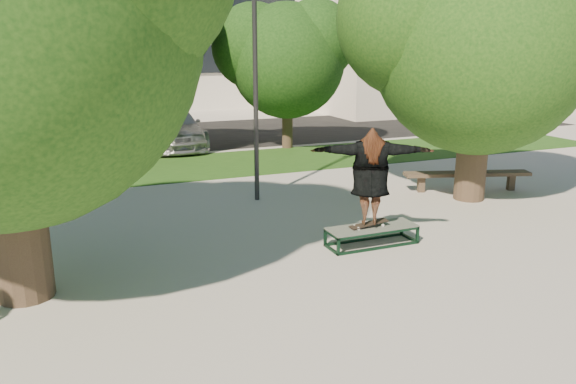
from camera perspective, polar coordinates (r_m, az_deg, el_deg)
name	(u,v)px	position (r m, az deg, el deg)	size (l,w,h in m)	color
ground	(300,279)	(9.52, 1.19, -8.82)	(120.00, 120.00, 0.00)	#A49F97
grass_strip	(211,165)	(18.45, -7.79, 2.73)	(30.00, 4.00, 0.02)	#1D4614
asphalt_strip	(149,138)	(24.54, -13.97, 5.39)	(40.00, 8.00, 0.01)	black
tree_right	(477,32)	(14.54, 18.66, 15.14)	(6.24, 5.33, 6.51)	#38281E
bg_tree_mid	(127,38)	(20.22, -16.04, 14.79)	(5.76, 4.92, 6.24)	#38281E
bg_tree_right	(285,54)	(21.11, -0.31, 13.88)	(5.04, 4.31, 5.43)	#38281E
lamppost	(255,73)	(13.76, -3.34, 11.99)	(0.25, 0.15, 6.11)	#2D2D30
side_building	(425,42)	(36.90, 13.71, 14.63)	(15.00, 10.00, 8.00)	silver
grind_box	(372,236)	(11.12, 8.50, -4.40)	(1.80, 0.60, 0.38)	black
skater_rig	(371,176)	(10.75, 8.38, 1.57)	(2.34, 1.52, 1.94)	white
bench	(467,175)	(15.72, 17.72, 1.64)	(3.35, 1.47, 0.52)	#4B3C2D
car_silver_a	(50,122)	(24.61, -23.03, 6.57)	(1.90, 4.73, 1.61)	#BBBCC1
car_dark	(53,129)	(22.49, -22.75, 5.96)	(1.73, 4.96, 1.63)	black
car_grey	(115,120)	(24.78, -17.15, 6.97)	(2.45, 5.30, 1.47)	#4F5054
car_silver_b	(171,127)	(22.07, -11.80, 6.44)	(2.07, 5.09, 1.48)	#B0B0B5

